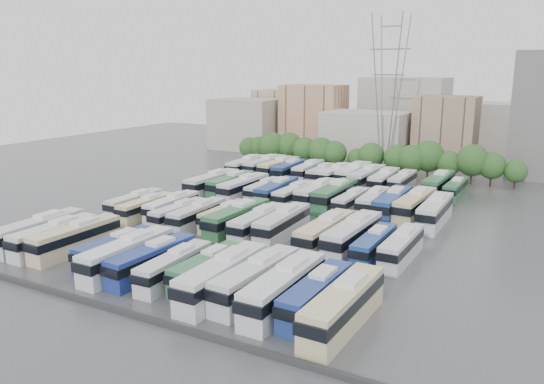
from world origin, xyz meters
The scene contains 57 objects.
ground centered at (0.00, 0.00, 0.00)m, with size 220.00×220.00×0.00m, color #424447.
parapet centered at (0.00, -33.00, 0.25)m, with size 56.00×0.50×0.50m, color #2D2D30.
tree_line centered at (-0.98, 42.11, 4.42)m, with size 63.52×7.91×8.18m.
city_buildings centered at (-7.46, 71.86, 7.87)m, with size 102.00×35.00×20.00m.
electricity_pylon centered at (2.00, 50.00, 18.66)m, with size 9.00×6.91×33.83m.
bus_r0_s0 centered at (-21.37, -23.40, 1.99)m, with size 3.07×13.00×4.06m.
bus_r0_s1 centered at (-18.12, -23.75, 1.90)m, with size 2.70×12.31×3.86m.
bus_r0_s2 centered at (-15.02, -23.10, 1.96)m, with size 3.04×12.77×3.99m.
bus_r0_s4 centered at (-8.16, -23.21, 1.75)m, with size 2.84×11.42×3.56m.
bus_r0_s5 centered at (-4.90, -24.63, 2.03)m, with size 2.87×13.16×4.13m.
bus_r0_s6 centered at (-1.70, -24.24, 1.86)m, with size 3.25×12.19×3.79m.
bus_r0_s7 centered at (1.63, -24.41, 1.73)m, with size 2.85×11.30×3.52m.
bus_r0_s8 centered at (4.93, -22.98, 1.73)m, with size 2.57×11.24×3.52m.
bus_r0_s9 centered at (8.26, -24.89, 2.08)m, with size 3.01×13.53×4.24m.
bus_r0_s10 centered at (11.43, -23.70, 2.01)m, with size 3.48×13.19×4.10m.
bus_r0_s11 centered at (14.97, -24.44, 2.08)m, with size 2.96×13.48×4.23m.
bus_r0_s12 centered at (18.14, -23.95, 1.86)m, with size 2.81×12.13×3.79m.
bus_r0_s13 centered at (21.42, -25.38, 2.08)m, with size 3.30×13.58×4.24m.
bus_r1_s0 centered at (-21.35, -5.78, 1.73)m, with size 2.46×11.22×3.52m.
bus_r1_s1 centered at (-18.12, -6.91, 1.69)m, with size 2.56×11.01×3.44m.
bus_r1_s2 centered at (-14.80, -4.76, 1.77)m, with size 3.05×11.56×3.60m.
bus_r1_s3 centered at (-11.48, -7.20, 1.68)m, with size 2.71×10.96×3.42m.
bus_r1_s4 centered at (-8.38, -6.83, 1.79)m, with size 2.73×11.68×3.65m.
bus_r1_s5 centered at (-4.97, -4.77, 1.66)m, with size 2.37×10.79×3.38m.
bus_r1_s6 centered at (-1.89, -6.24, 2.03)m, with size 3.38×13.28×4.13m.
bus_r1_s7 centered at (1.65, -6.40, 1.91)m, with size 2.74×12.40×3.89m.
bus_r1_s8 centered at (4.78, -5.34, 1.97)m, with size 3.16×12.89×4.02m.
bus_r1_s10 centered at (11.50, -6.30, 2.03)m, with size 3.28×13.23×4.13m.
bus_r1_s11 centered at (15.01, -5.85, 2.09)m, with size 3.47×13.67×4.26m.
bus_r1_s12 centered at (18.27, -7.15, 1.73)m, with size 2.53×11.26×3.53m.
bus_r1_s13 centered at (21.39, -6.37, 1.79)m, with size 2.67×11.63×3.64m.
bus_r2_s1 centered at (-18.20, 10.99, 2.07)m, with size 3.40×13.56×4.23m.
bus_r2_s2 centered at (-15.05, 12.35, 1.95)m, with size 2.77×12.67×3.97m.
bus_r2_s3 centered at (-11.66, 11.20, 1.98)m, with size 3.12×12.95×4.04m.
bus_r2_s4 centered at (-8.21, 12.47, 1.69)m, with size 2.69×11.02×3.44m.
bus_r2_s5 centered at (-4.98, 11.23, 1.96)m, with size 3.40×12.87×4.00m.
bus_r2_s6 centered at (-1.71, 11.23, 1.78)m, with size 2.79×11.62×3.63m.
bus_r2_s7 centered at (1.70, 13.06, 1.97)m, with size 2.88×12.84×4.02m.
bus_r2_s8 centered at (4.95, 13.12, 2.09)m, with size 3.08×13.60×4.26m.
bus_r2_s9 centered at (8.20, 11.92, 1.68)m, with size 2.76×10.97×3.42m.
bus_r2_s10 centered at (11.45, 13.10, 1.78)m, with size 2.96×11.65×3.63m.
bus_r2_s11 centered at (14.87, 12.17, 2.07)m, with size 3.05×13.49×4.22m.
bus_r2_s12 centered at (18.17, 12.89, 2.11)m, with size 3.69×13.82×4.29m.
bus_r2_s13 centered at (21.60, 10.95, 2.03)m, with size 2.95×13.22×4.14m.
bus_r3_s0 centered at (-21.66, 28.64, 2.05)m, with size 3.39×13.43×4.18m.
bus_r3_s1 centered at (-18.05, 30.21, 2.11)m, with size 3.56×13.79×4.29m.
bus_r3_s2 centered at (-14.70, 30.31, 2.04)m, with size 3.55×13.40×4.16m.
bus_r3_s3 centered at (-11.72, 29.30, 1.96)m, with size 3.22×12.84×4.00m.
bus_r3_s4 centered at (-8.37, 31.25, 1.88)m, with size 3.25×12.32×3.83m.
bus_r3_s5 centered at (-5.07, 30.37, 1.73)m, with size 2.79×11.32×3.53m.
bus_r3_s6 centered at (-1.70, 29.78, 1.93)m, with size 3.28×12.63×3.93m.
bus_r3_s7 centered at (1.66, 30.79, 2.10)m, with size 3.04×13.68×4.29m.
bus_r3_s8 centered at (4.88, 29.35, 2.06)m, with size 3.54×13.50×4.20m.
bus_r3_s9 centered at (8.36, 28.94, 1.96)m, with size 2.98×12.79×4.00m.
bus_r3_s10 centered at (11.48, 30.32, 1.79)m, with size 2.69×11.67×3.65m.
bus_r3_s12 centered at (18.12, 30.11, 2.05)m, with size 3.46×13.44×4.18m.
bus_r3_s13 centered at (21.22, 29.30, 1.68)m, with size 2.68×10.94×3.41m.
Camera 1 is at (36.74, -66.46, 22.68)m, focal length 35.00 mm.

